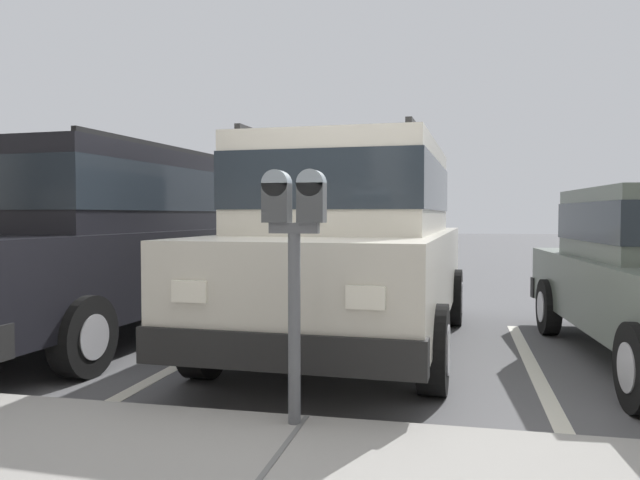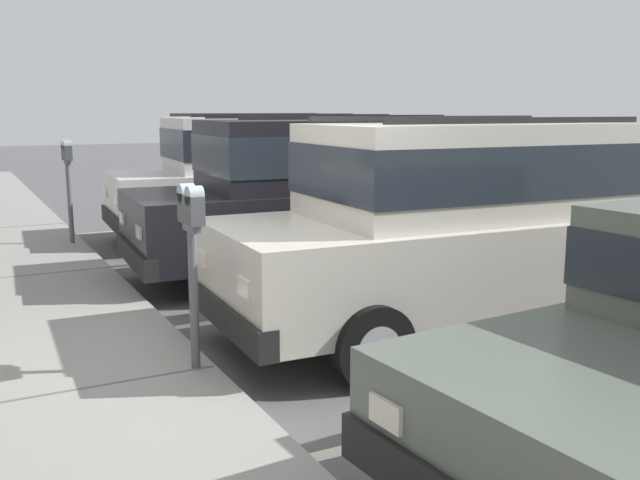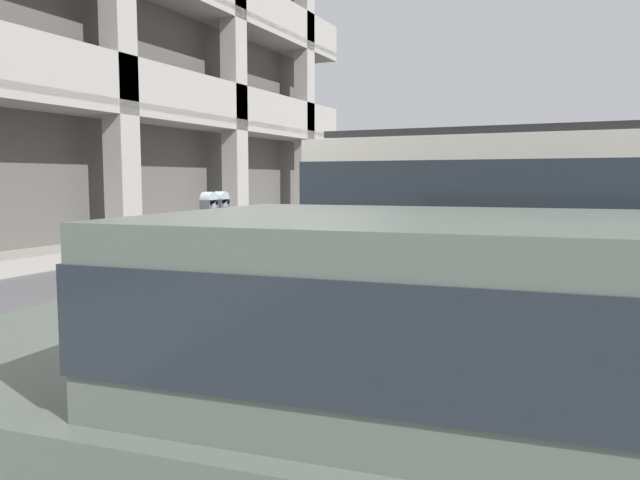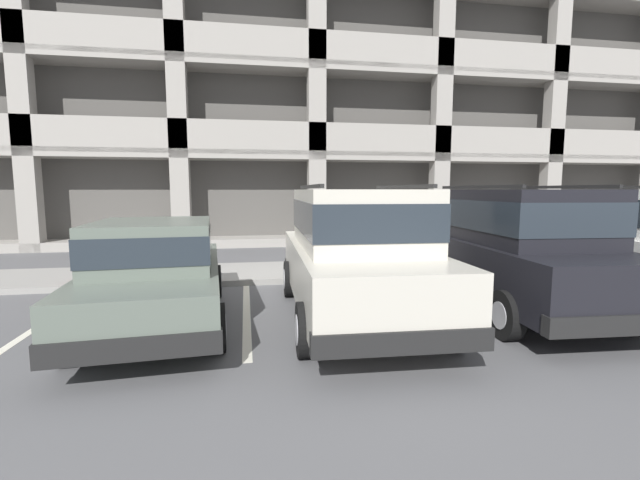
# 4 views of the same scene
# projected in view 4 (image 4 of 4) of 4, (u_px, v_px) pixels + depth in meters

# --- Properties ---
(ground_plane) EXTENTS (80.00, 80.00, 0.10)m
(ground_plane) POSITION_uv_depth(u_px,v_px,m) (319.00, 288.00, 8.85)
(ground_plane) COLOR #565659
(sidewalk) EXTENTS (40.00, 2.20, 0.12)m
(sidewalk) POSITION_uv_depth(u_px,v_px,m) (310.00, 271.00, 10.11)
(sidewalk) COLOR gray
(sidewalk) RESTS_ON ground_plane
(parking_stall_lines) EXTENTS (12.01, 4.80, 0.01)m
(parking_stall_lines) POSITION_uv_depth(u_px,v_px,m) (413.00, 299.00, 7.73)
(parking_stall_lines) COLOR silver
(parking_stall_lines) RESTS_ON ground_plane
(silver_suv) EXTENTS (2.15, 4.85, 2.03)m
(silver_suv) POSITION_uv_depth(u_px,v_px,m) (355.00, 248.00, 6.47)
(silver_suv) COLOR beige
(silver_suv) RESTS_ON ground_plane
(red_sedan) EXTENTS (2.06, 4.59, 1.54)m
(red_sedan) POSITION_uv_depth(u_px,v_px,m) (157.00, 270.00, 6.13)
(red_sedan) COLOR #5B665B
(red_sedan) RESTS_ON ground_plane
(dark_hatchback) EXTENTS (2.22, 4.88, 2.03)m
(dark_hatchback) POSITION_uv_depth(u_px,v_px,m) (513.00, 243.00, 7.04)
(dark_hatchback) COLOR black
(dark_hatchback) RESTS_ON ground_plane
(parking_meter_near) EXTENTS (0.35, 0.12, 1.43)m
(parking_meter_near) POSITION_uv_depth(u_px,v_px,m) (318.00, 227.00, 9.05)
(parking_meter_near) COLOR #595B60
(parking_meter_near) RESTS_ON sidewalk
(parking_meter_far) EXTENTS (0.35, 0.12, 1.53)m
(parking_meter_far) POSITION_uv_depth(u_px,v_px,m) (566.00, 220.00, 10.09)
(parking_meter_far) COLOR #595B60
(parking_meter_far) RESTS_ON sidewalk
(parking_garage) EXTENTS (32.00, 10.00, 16.25)m
(parking_garage) POSITION_uv_depth(u_px,v_px,m) (298.00, 66.00, 19.39)
(parking_garage) COLOR #54514D
(parking_garage) RESTS_ON ground_plane
(fire_hydrant) EXTENTS (0.30, 0.30, 0.70)m
(fire_hydrant) POSITION_uv_depth(u_px,v_px,m) (94.00, 264.00, 8.65)
(fire_hydrant) COLOR red
(fire_hydrant) RESTS_ON sidewalk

